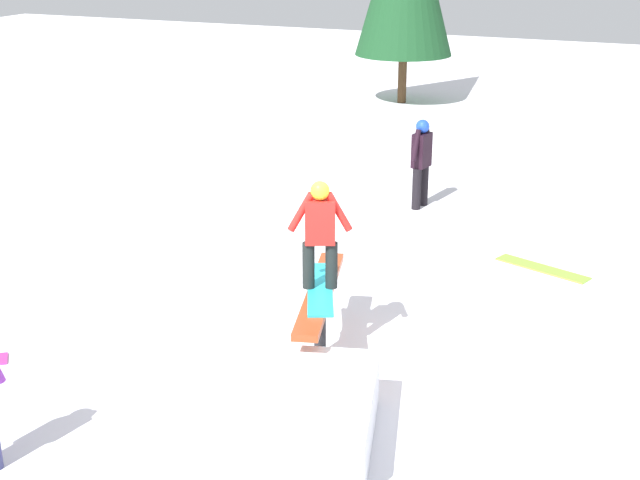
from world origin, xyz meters
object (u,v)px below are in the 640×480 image
at_px(rail_feature, 320,301).
at_px(bystander_black, 421,159).
at_px(main_rider_on_rail, 320,239).
at_px(loose_snowboard_lime, 542,269).

xyz_separation_m(rail_feature, bystander_black, (5.99, 0.65, 0.15)).
height_order(main_rider_on_rail, bystander_black, main_rider_on_rail).
bearing_deg(rail_feature, main_rider_on_rail, 0.00).
distance_m(rail_feature, main_rider_on_rail, 0.75).
relative_size(bystander_black, loose_snowboard_lime, 1.10).
relative_size(main_rider_on_rail, bystander_black, 0.95).
bearing_deg(main_rider_on_rail, rail_feature, 0.00).
bearing_deg(bystander_black, main_rider_on_rail, -164.35).
distance_m(main_rider_on_rail, bystander_black, 6.05).
height_order(main_rider_on_rail, loose_snowboard_lime, main_rider_on_rail).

